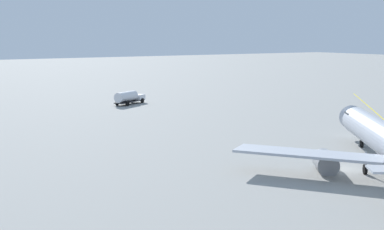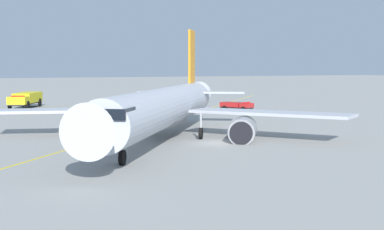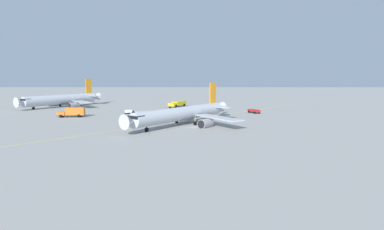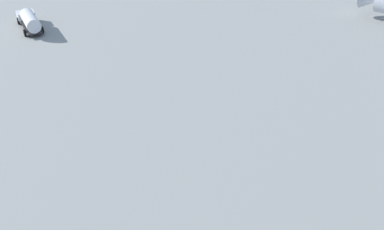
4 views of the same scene
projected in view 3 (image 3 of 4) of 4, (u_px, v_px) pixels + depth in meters
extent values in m
plane|color=gray|center=(196.00, 127.00, 81.34)|extent=(600.00, 600.00, 0.00)
cylinder|color=#B2B7C1|center=(182.00, 114.00, 84.55)|extent=(30.26, 23.47, 3.61)
cone|color=#B2B7C1|center=(129.00, 122.00, 69.72)|extent=(4.45, 4.54, 3.43)
cone|color=#B2B7C1|center=(219.00, 107.00, 99.58)|extent=(5.04, 4.84, 3.07)
cube|color=black|center=(136.00, 117.00, 71.37)|extent=(3.75, 3.89, 0.70)
ellipsoid|color=slate|center=(186.00, 117.00, 86.05)|extent=(12.04, 10.02, 1.99)
cube|color=orange|center=(213.00, 93.00, 96.16)|extent=(2.73, 2.08, 6.18)
cube|color=#B2B7C1|center=(223.00, 107.00, 94.58)|extent=(5.42, 6.07, 0.20)
cube|color=#B2B7C1|center=(203.00, 106.00, 98.76)|extent=(5.42, 6.07, 0.20)
cube|color=#B2B7C1|center=(218.00, 118.00, 81.29)|extent=(15.14, 11.94, 0.28)
cube|color=#B2B7C1|center=(162.00, 112.00, 92.68)|extent=(8.09, 16.09, 0.28)
cylinder|color=gray|center=(206.00, 123.00, 81.05)|extent=(4.65, 4.30, 2.40)
cylinder|color=black|center=(201.00, 124.00, 79.41)|extent=(1.33, 1.74, 2.04)
cylinder|color=gray|center=(163.00, 119.00, 89.66)|extent=(4.65, 4.30, 2.40)
cylinder|color=black|center=(158.00, 120.00, 88.03)|extent=(1.33, 1.74, 2.04)
cylinder|color=#9EA0A5|center=(147.00, 126.00, 74.20)|extent=(0.20, 0.20, 1.92)
cylinder|color=black|center=(147.00, 130.00, 74.31)|extent=(1.07, 0.89, 1.10)
cylinder|color=#9EA0A5|center=(195.00, 120.00, 84.23)|extent=(0.20, 0.20, 1.92)
cylinder|color=black|center=(195.00, 123.00, 84.35)|extent=(1.07, 0.89, 1.10)
cylinder|color=#9EA0A5|center=(177.00, 118.00, 88.03)|extent=(0.20, 0.20, 1.92)
cylinder|color=black|center=(177.00, 121.00, 88.14)|extent=(1.07, 0.89, 1.10)
cylinder|color=#B2B7C1|center=(61.00, 99.00, 134.04)|extent=(30.28, 20.95, 4.09)
cone|color=#B2B7C1|center=(20.00, 102.00, 119.15)|extent=(4.60, 4.88, 3.88)
cone|color=#B2B7C1|center=(95.00, 96.00, 149.14)|extent=(5.23, 5.06, 3.47)
cube|color=black|center=(25.00, 100.00, 120.88)|extent=(3.87, 4.22, 0.70)
ellipsoid|color=slate|center=(65.00, 102.00, 135.56)|extent=(12.06, 9.42, 2.25)
cube|color=orange|center=(89.00, 86.00, 145.60)|extent=(2.84, 1.89, 6.56)
cube|color=#B2B7C1|center=(94.00, 96.00, 144.34)|extent=(4.94, 5.77, 0.20)
cube|color=#B2B7C1|center=(84.00, 95.00, 147.96)|extent=(4.94, 5.77, 0.20)
cube|color=#B2B7C1|center=(82.00, 102.00, 131.72)|extent=(14.05, 11.90, 0.28)
cube|color=#B2B7C1|center=(55.00, 100.00, 141.49)|extent=(6.68, 14.83, 0.28)
cylinder|color=gray|center=(74.00, 105.00, 131.10)|extent=(4.70, 4.07, 2.20)
cylinder|color=black|center=(69.00, 105.00, 129.31)|extent=(1.11, 1.67, 1.87)
cylinder|color=gray|center=(53.00, 103.00, 138.59)|extent=(4.70, 4.07, 2.20)
cylinder|color=black|center=(49.00, 104.00, 136.80)|extent=(1.11, 1.67, 1.87)
cylinder|color=#9EA0A5|center=(33.00, 106.00, 123.69)|extent=(0.20, 0.20, 1.98)
cylinder|color=black|center=(33.00, 108.00, 123.81)|extent=(1.09, 0.84, 1.10)
cylinder|color=#9EA0A5|center=(70.00, 104.00, 133.80)|extent=(0.20, 0.20, 1.98)
cylinder|color=black|center=(70.00, 106.00, 133.92)|extent=(1.09, 0.84, 1.10)
cylinder|color=#9EA0A5|center=(60.00, 103.00, 137.46)|extent=(0.20, 0.20, 1.98)
cylinder|color=black|center=(60.00, 105.00, 137.58)|extent=(1.09, 0.84, 1.10)
cube|color=#232326|center=(177.00, 106.00, 132.62)|extent=(10.68, 6.91, 0.20)
cube|color=yellow|center=(172.00, 105.00, 128.85)|extent=(3.42, 3.64, 1.20)
cube|color=black|center=(171.00, 104.00, 127.85)|extent=(1.14, 2.21, 0.67)
cube|color=yellow|center=(179.00, 103.00, 133.66)|extent=(8.54, 6.16, 1.60)
cube|color=red|center=(172.00, 103.00, 128.77)|extent=(1.43, 2.07, 0.16)
cylinder|color=black|center=(176.00, 107.00, 128.67)|extent=(1.38, 0.87, 1.40)
cylinder|color=black|center=(170.00, 106.00, 129.95)|extent=(1.38, 0.87, 1.40)
cylinder|color=black|center=(184.00, 105.00, 135.03)|extent=(1.38, 0.87, 1.40)
cylinder|color=black|center=(178.00, 105.00, 136.31)|extent=(1.38, 0.87, 1.40)
cube|color=#232326|center=(254.00, 112.00, 112.29)|extent=(5.29, 3.78, 0.20)
cube|color=red|center=(257.00, 111.00, 110.65)|extent=(2.24, 2.43, 0.65)
cube|color=black|center=(258.00, 111.00, 110.05)|extent=(0.81, 1.50, 0.36)
cube|color=red|center=(252.00, 110.00, 113.00)|extent=(3.88, 3.26, 0.70)
cube|color=red|center=(257.00, 110.00, 110.60)|extent=(1.15, 1.49, 0.16)
cylinder|color=black|center=(259.00, 112.00, 111.14)|extent=(0.80, 0.59, 0.76)
cylinder|color=black|center=(255.00, 113.00, 110.28)|extent=(0.80, 0.59, 0.76)
cylinder|color=black|center=(253.00, 111.00, 114.18)|extent=(0.80, 0.59, 0.76)
cylinder|color=black|center=(249.00, 112.00, 113.32)|extent=(0.80, 0.59, 0.76)
cube|color=#232326|center=(71.00, 115.00, 101.31)|extent=(2.96, 8.48, 0.20)
cube|color=orange|center=(62.00, 114.00, 100.92)|extent=(2.61, 2.66, 1.00)
cube|color=black|center=(58.00, 113.00, 100.78)|extent=(1.96, 0.31, 0.56)
cube|color=orange|center=(75.00, 111.00, 101.30)|extent=(3.00, 5.94, 2.40)
cylinder|color=black|center=(61.00, 116.00, 99.85)|extent=(0.40, 1.03, 1.00)
cylinder|color=black|center=(63.00, 115.00, 102.16)|extent=(0.40, 1.03, 1.00)
cylinder|color=black|center=(79.00, 116.00, 100.46)|extent=(0.40, 1.03, 1.00)
cylinder|color=black|center=(81.00, 115.00, 102.77)|extent=(0.40, 1.03, 1.00)
cube|color=#232326|center=(129.00, 112.00, 111.28)|extent=(4.84, 2.37, 0.20)
cube|color=white|center=(130.00, 110.00, 112.87)|extent=(1.56, 2.53, 0.55)
cube|color=black|center=(130.00, 110.00, 113.46)|extent=(0.21, 2.06, 0.31)
cube|color=white|center=(129.00, 111.00, 110.42)|extent=(3.25, 2.63, 0.70)
cylinder|color=black|center=(127.00, 112.00, 112.86)|extent=(0.82, 0.33, 0.80)
cylinder|color=black|center=(133.00, 112.00, 112.99)|extent=(0.82, 0.33, 0.80)
cylinder|color=black|center=(125.00, 113.00, 109.73)|extent=(0.82, 0.33, 0.80)
cylinder|color=black|center=(132.00, 113.00, 109.86)|extent=(0.82, 0.33, 0.80)
cube|color=yellow|center=(168.00, 123.00, 89.08)|extent=(125.25, 113.43, 0.01)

